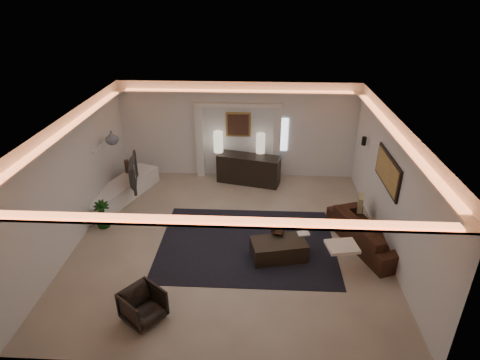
{
  "coord_description": "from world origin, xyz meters",
  "views": [
    {
      "loc": [
        0.63,
        -7.79,
        5.44
      ],
      "look_at": [
        0.2,
        0.6,
        1.25
      ],
      "focal_mm": 29.93,
      "sensor_mm": 36.0,
      "label": 1
    }
  ],
  "objects_px": {
    "sofa": "(368,232)",
    "coffee_table": "(279,250)",
    "console": "(249,170)",
    "armchair": "(143,306)"
  },
  "relations": [
    {
      "from": "sofa",
      "to": "coffee_table",
      "type": "bearing_deg",
      "value": 84.92
    },
    {
      "from": "console",
      "to": "armchair",
      "type": "height_order",
      "value": "console"
    },
    {
      "from": "console",
      "to": "coffee_table",
      "type": "bearing_deg",
      "value": -64.28
    },
    {
      "from": "coffee_table",
      "to": "armchair",
      "type": "distance_m",
      "value": 3.11
    },
    {
      "from": "sofa",
      "to": "armchair",
      "type": "distance_m",
      "value": 5.15
    },
    {
      "from": "console",
      "to": "sofa",
      "type": "xyz_separation_m",
      "value": [
        2.81,
        -3.05,
        -0.07
      ]
    },
    {
      "from": "sofa",
      "to": "armchair",
      "type": "xyz_separation_m",
      "value": [
        -4.51,
        -2.49,
        -0.02
      ]
    },
    {
      "from": "coffee_table",
      "to": "console",
      "type": "bearing_deg",
      "value": 89.37
    },
    {
      "from": "sofa",
      "to": "armchair",
      "type": "relative_size",
      "value": 3.37
    },
    {
      "from": "armchair",
      "to": "sofa",
      "type": "bearing_deg",
      "value": -23.13
    }
  ]
}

